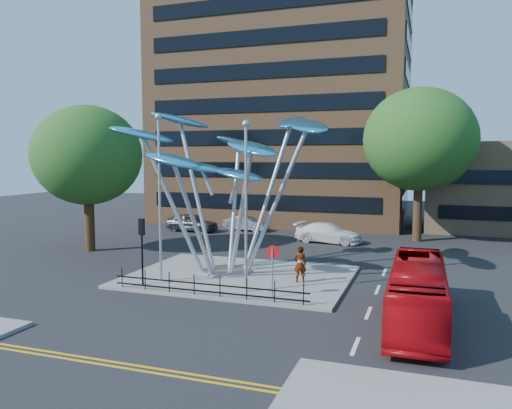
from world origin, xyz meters
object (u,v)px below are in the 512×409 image
at_px(no_entry_sign_island, 273,262).
at_px(tree_right, 420,140).
at_px(street_lamp_left, 159,183).
at_px(street_lamp_right, 246,191).
at_px(parked_car_right, 328,233).
at_px(pedestrian, 300,264).
at_px(leaf_sculpture, 226,154).
at_px(red_bus, 418,293).
at_px(parked_car_mid, 246,223).
at_px(parked_car_left, 192,222).
at_px(traffic_light_island, 142,237).
at_px(tree_left, 87,156).

bearing_deg(no_entry_sign_island, tree_right, 72.88).
height_order(street_lamp_left, no_entry_sign_island, street_lamp_left).
bearing_deg(tree_right, street_lamp_right, -111.54).
height_order(tree_right, parked_car_right, tree_right).
bearing_deg(street_lamp_left, parked_car_right, 68.96).
distance_m(street_lamp_right, pedestrian, 5.20).
height_order(leaf_sculpture, red_bus, leaf_sculpture).
relative_size(tree_right, parked_car_right, 2.31).
height_order(street_lamp_left, parked_car_mid, street_lamp_left).
height_order(leaf_sculpture, street_lamp_left, leaf_sculpture).
bearing_deg(pedestrian, parked_car_right, -108.08).
bearing_deg(pedestrian, red_bus, 121.05).
xyz_separation_m(leaf_sculpture, parked_car_left, (-9.24, 14.14, -6.06)).
distance_m(tree_right, parked_car_right, 10.24).
distance_m(traffic_light_island, parked_car_left, 19.46).
bearing_deg(parked_car_left, leaf_sculpture, -141.74).
xyz_separation_m(leaf_sculpture, parked_car_mid, (-4.74, 16.05, -6.20)).
bearing_deg(street_lamp_left, parked_car_mid, 96.85).
distance_m(pedestrian, parked_car_right, 13.40).
xyz_separation_m(tree_right, parked_car_left, (-19.31, -1.18, -7.23)).
relative_size(traffic_light_island, red_bus, 0.38).
height_order(tree_right, parked_car_left, tree_right).
distance_m(street_lamp_right, parked_car_right, 16.60).
height_order(tree_left, street_lamp_right, tree_left).
height_order(leaf_sculpture, street_lamp_right, leaf_sculpture).
distance_m(traffic_light_island, pedestrian, 8.30).
height_order(tree_left, parked_car_mid, tree_left).
bearing_deg(parked_car_right, parked_car_mid, 73.68).
xyz_separation_m(traffic_light_island, red_bus, (13.50, -1.23, -1.36)).
height_order(leaf_sculpture, no_entry_sign_island, leaf_sculpture).
relative_size(no_entry_sign_island, red_bus, 0.27).
relative_size(tree_right, pedestrian, 6.35).
xyz_separation_m(red_bus, parked_car_mid, (-15.31, 21.47, -0.59)).
relative_size(no_entry_sign_island, parked_car_mid, 0.60).
bearing_deg(parked_car_right, pedestrian, -167.35).
xyz_separation_m(street_lamp_left, street_lamp_right, (5.00, -0.50, -0.26)).
relative_size(tree_left, pedestrian, 5.41).
xyz_separation_m(leaf_sculpture, red_bus, (10.57, -5.41, -5.62)).
bearing_deg(parked_car_left, parked_car_mid, -61.87).
bearing_deg(leaf_sculpture, traffic_light_island, -125.04).
relative_size(tree_left, no_entry_sign_island, 4.21).
distance_m(tree_left, pedestrian, 18.02).
xyz_separation_m(pedestrian, parked_car_right, (-1.08, 13.35, -0.34)).
height_order(no_entry_sign_island, parked_car_left, no_entry_sign_island).
bearing_deg(red_bus, tree_right, 90.79).
height_order(tree_right, tree_left, tree_right).
bearing_deg(street_lamp_left, tree_right, 55.95).
height_order(tree_left, red_bus, tree_left).
bearing_deg(parked_car_mid, red_bus, -140.17).
distance_m(tree_right, street_lamp_right, 20.64).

